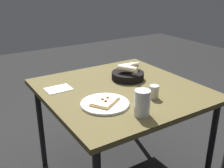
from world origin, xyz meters
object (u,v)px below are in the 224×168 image
at_px(dining_table, 121,97).
at_px(pizza_plate, 105,103).
at_px(bread_basket, 128,74).
at_px(pepper_shaker, 154,93).
at_px(beer_glass, 142,105).

bearing_deg(dining_table, pizza_plate, -143.70).
distance_m(bread_basket, pepper_shaker, 0.35).
distance_m(dining_table, bread_basket, 0.20).
bearing_deg(pepper_shaker, bread_basket, 80.48).
bearing_deg(pepper_shaker, dining_table, 108.14).
xyz_separation_m(pizza_plate, bread_basket, (0.35, 0.27, 0.03)).
bearing_deg(pepper_shaker, beer_glass, -146.20).
bearing_deg(bread_basket, pepper_shaker, -99.52).
relative_size(dining_table, pepper_shaker, 12.34).
xyz_separation_m(beer_glass, pepper_shaker, (0.19, 0.13, -0.03)).
height_order(dining_table, pepper_shaker, pepper_shaker).
bearing_deg(beer_glass, dining_table, 72.45).
height_order(beer_glass, pepper_shaker, beer_glass).
distance_m(pizza_plate, beer_glass, 0.23).
relative_size(pizza_plate, beer_glass, 1.96).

